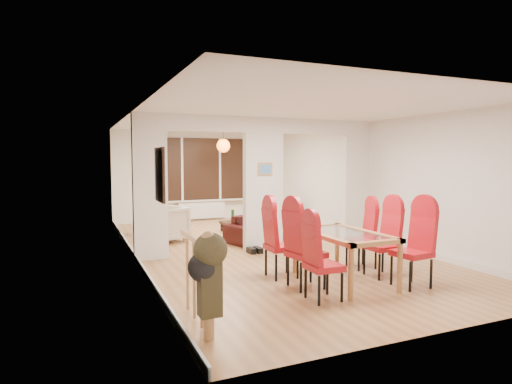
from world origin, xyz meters
TOP-DOWN VIEW (x-y plane):
  - floor at (0.00, 0.00)m, footprint 5.00×9.00m
  - room_walls at (0.00, 0.00)m, footprint 5.00×9.00m
  - divider_wall at (0.00, 0.00)m, footprint 5.00×0.18m
  - bay_window_blinds at (0.00, 4.44)m, footprint 3.00×0.08m
  - radiator at (0.00, 4.40)m, footprint 1.40×0.08m
  - pendant_light at (0.30, 3.30)m, footprint 0.36×0.36m
  - stair_newel at (-2.25, -3.20)m, footprint 0.40×1.20m
  - wall_poster at (-2.47, -2.40)m, footprint 0.04×0.52m
  - pillar_photo at (0.00, -0.10)m, footprint 0.30×0.03m
  - dining_table at (0.13, -2.56)m, footprint 0.89×1.57m
  - dining_chair_la at (-0.56, -3.13)m, footprint 0.42×0.42m
  - dining_chair_lb at (-0.50, -2.58)m, footprint 0.51×0.51m
  - dining_chair_lc at (-0.57, -1.97)m, footprint 0.45×0.45m
  - dining_chair_ra at (0.88, -3.12)m, footprint 0.50×0.50m
  - dining_chair_rb at (0.85, -2.53)m, footprint 0.44×0.44m
  - dining_chair_rc at (0.88, -1.99)m, footprint 0.49×0.49m
  - sofa at (0.50, 0.83)m, footprint 2.10×1.31m
  - armchair at (-1.68, 1.52)m, footprint 1.08×1.10m
  - person at (-1.90, 2.57)m, footprint 0.70×0.54m
  - television at (2.00, 2.84)m, footprint 0.95×0.41m
  - coffee_table at (0.42, 2.20)m, footprint 1.12×0.66m
  - bottle at (0.20, 2.30)m, footprint 0.08×0.08m
  - bowl at (0.55, 2.27)m, footprint 0.21×0.21m
  - shoes at (-0.30, -0.27)m, footprint 0.25×0.27m

SIDE VIEW (x-z plane):
  - floor at x=0.00m, z-range -0.01..0.01m
  - shoes at x=-0.30m, z-range 0.00..0.10m
  - coffee_table at x=0.42m, z-range 0.00..0.24m
  - bowl at x=0.55m, z-range 0.24..0.29m
  - television at x=2.00m, z-range 0.00..0.55m
  - sofa at x=0.50m, z-range 0.00..0.57m
  - radiator at x=0.00m, z-range 0.05..0.55m
  - dining_table at x=0.13m, z-range 0.00..0.74m
  - armchair at x=-1.68m, z-range 0.00..0.78m
  - bottle at x=0.20m, z-range 0.24..0.55m
  - dining_chair_la at x=-0.56m, z-range 0.00..1.03m
  - dining_chair_rc at x=0.88m, z-range 0.00..1.03m
  - dining_chair_rb at x=0.85m, z-range 0.00..1.09m
  - dining_chair_lc at x=-0.57m, z-range 0.00..1.10m
  - stair_newel at x=-2.25m, z-range 0.00..1.10m
  - dining_chair_ra at x=0.88m, z-range 0.00..1.13m
  - dining_chair_lb at x=-0.50m, z-range 0.00..1.13m
  - person at x=-1.90m, z-range 0.00..1.72m
  - room_walls at x=0.00m, z-range 0.00..2.60m
  - divider_wall at x=0.00m, z-range 0.00..2.60m
  - bay_window_blinds at x=0.00m, z-range 0.60..2.40m
  - wall_poster at x=-2.47m, z-range 1.27..1.94m
  - pillar_photo at x=0.00m, z-range 1.48..1.73m
  - pendant_light at x=0.30m, z-range 1.97..2.33m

